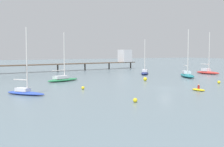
# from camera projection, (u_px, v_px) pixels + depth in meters

# --- Properties ---
(ground_plane) EXTENTS (400.00, 400.00, 0.00)m
(ground_plane) POSITION_uv_depth(u_px,v_px,m) (166.00, 88.00, 55.36)
(ground_plane) COLOR slate
(pier) EXTENTS (66.13, 11.29, 7.31)m
(pier) POSITION_uv_depth(u_px,v_px,m) (96.00, 59.00, 111.38)
(pier) COLOR brown
(pier) RESTS_ON ground_plane
(sailboat_navy) EXTENTS (6.58, 7.33, 10.09)m
(sailboat_navy) POSITION_uv_depth(u_px,v_px,m) (145.00, 72.00, 88.61)
(sailboat_navy) COLOR navy
(sailboat_navy) RESTS_ON ground_plane
(sailboat_green) EXTENTS (8.90, 5.11, 10.89)m
(sailboat_green) POSITION_uv_depth(u_px,v_px,m) (63.00, 79.00, 68.13)
(sailboat_green) COLOR #287F4C
(sailboat_green) RESTS_ON ground_plane
(sailboat_blue) EXTENTS (5.52, 6.71, 10.33)m
(sailboat_blue) POSITION_uv_depth(u_px,v_px,m) (25.00, 91.00, 47.18)
(sailboat_blue) COLOR #2D4CB7
(sailboat_blue) RESTS_ON ground_plane
(sailboat_teal) EXTENTS (7.17, 9.83, 12.24)m
(sailboat_teal) POSITION_uv_depth(u_px,v_px,m) (187.00, 74.00, 79.33)
(sailboat_teal) COLOR #1E727A
(sailboat_teal) RESTS_ON ground_plane
(sailboat_red) EXTENTS (2.66, 8.30, 12.24)m
(sailboat_red) POSITION_uv_depth(u_px,v_px,m) (207.00, 72.00, 90.37)
(sailboat_red) COLOR red
(sailboat_red) RESTS_ON ground_plane
(dinghy_yellow) EXTENTS (1.22, 2.69, 1.14)m
(dinghy_yellow) POSITION_uv_depth(u_px,v_px,m) (199.00, 90.00, 51.99)
(dinghy_yellow) COLOR yellow
(dinghy_yellow) RESTS_ON ground_plane
(mooring_buoy_mid) EXTENTS (0.84, 0.84, 0.84)m
(mooring_buoy_mid) POSITION_uv_depth(u_px,v_px,m) (145.00, 79.00, 69.21)
(mooring_buoy_mid) COLOR yellow
(mooring_buoy_mid) RESTS_ON ground_plane
(mooring_buoy_inner) EXTENTS (0.56, 0.56, 0.56)m
(mooring_buoy_inner) POSITION_uv_depth(u_px,v_px,m) (83.00, 88.00, 53.80)
(mooring_buoy_inner) COLOR yellow
(mooring_buoy_inner) RESTS_ON ground_plane
(mooring_buoy_far) EXTENTS (0.63, 0.63, 0.63)m
(mooring_buoy_far) POSITION_uv_depth(u_px,v_px,m) (219.00, 82.00, 63.32)
(mooring_buoy_far) COLOR yellow
(mooring_buoy_far) RESTS_ON ground_plane
(mooring_buoy_near) EXTENTS (0.60, 0.60, 0.60)m
(mooring_buoy_near) POSITION_uv_depth(u_px,v_px,m) (135.00, 100.00, 40.05)
(mooring_buoy_near) COLOR yellow
(mooring_buoy_near) RESTS_ON ground_plane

